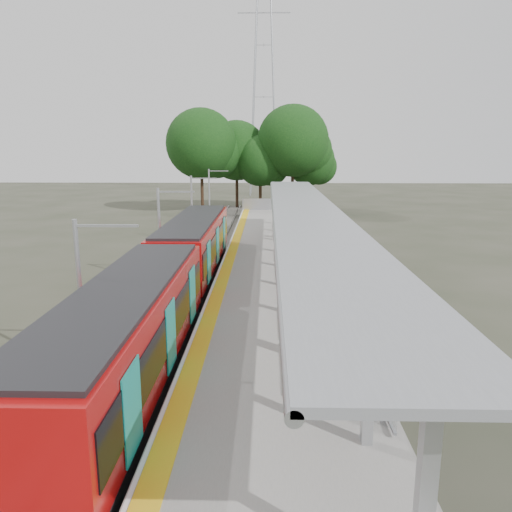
% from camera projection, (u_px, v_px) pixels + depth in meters
% --- Properties ---
extents(trackbed, '(3.00, 70.00, 0.24)m').
position_uv_depth(trackbed, '(196.00, 277.00, 29.30)').
color(trackbed, '#59544C').
rests_on(trackbed, ground).
extents(platform, '(6.00, 50.00, 1.00)m').
position_uv_depth(platform, '(272.00, 271.00, 29.11)').
color(platform, gray).
rests_on(platform, ground).
extents(tactile_strip, '(0.60, 50.00, 0.02)m').
position_uv_depth(tactile_strip, '(229.00, 262.00, 29.06)').
color(tactile_strip, gold).
rests_on(tactile_strip, platform).
extents(end_fence, '(6.00, 0.10, 1.20)m').
position_uv_depth(end_fence, '(270.00, 204.00, 53.24)').
color(end_fence, '#9EA0A5').
rests_on(end_fence, platform).
extents(train, '(2.74, 27.60, 3.62)m').
position_uv_depth(train, '(171.00, 277.00, 21.77)').
color(train, black).
rests_on(train, ground).
extents(canopy, '(3.27, 38.00, 3.66)m').
position_uv_depth(canopy, '(306.00, 217.00, 24.56)').
color(canopy, '#9EA0A5').
rests_on(canopy, platform).
extents(pylon, '(8.00, 4.00, 38.00)m').
position_uv_depth(pylon, '(264.00, 71.00, 76.93)').
color(pylon, '#9EA0A5').
rests_on(pylon, ground).
extents(tree_cluster, '(19.91, 11.21, 12.49)m').
position_uv_depth(tree_cluster, '(256.00, 148.00, 59.01)').
color(tree_cluster, '#382316').
rests_on(tree_cluster, ground).
extents(catenary_masts, '(2.08, 48.16, 5.40)m').
position_uv_depth(catenary_masts, '(161.00, 233.00, 27.77)').
color(catenary_masts, '#9EA0A5').
rests_on(catenary_masts, ground).
extents(bench_near, '(1.13, 1.65, 1.09)m').
position_uv_depth(bench_near, '(368.00, 383.00, 13.01)').
color(bench_near, '#101651').
rests_on(bench_near, platform).
extents(bench_mid, '(1.06, 1.56, 1.03)m').
position_uv_depth(bench_mid, '(310.00, 276.00, 23.83)').
color(bench_mid, '#101651').
rests_on(bench_mid, platform).
extents(bench_far, '(0.57, 1.68, 1.14)m').
position_uv_depth(bench_far, '(314.00, 246.00, 30.86)').
color(bench_far, '#101651').
rests_on(bench_far, platform).
extents(info_pillar_near, '(0.35, 0.35, 1.56)m').
position_uv_depth(info_pillar_near, '(291.00, 334.00, 16.10)').
color(info_pillar_near, beige).
rests_on(info_pillar_near, platform).
extents(info_pillar_far, '(0.44, 0.44, 1.95)m').
position_uv_depth(info_pillar_far, '(291.00, 228.00, 36.14)').
color(info_pillar_far, beige).
rests_on(info_pillar_far, platform).
extents(litter_bin, '(0.53, 0.53, 0.94)m').
position_uv_depth(litter_bin, '(318.00, 278.00, 23.80)').
color(litter_bin, '#9EA0A5').
rests_on(litter_bin, platform).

